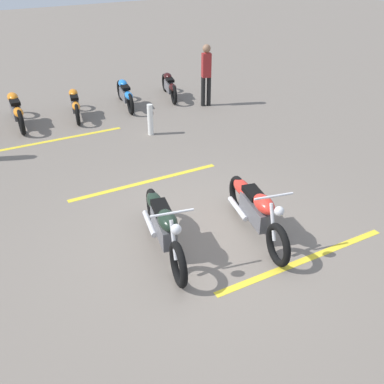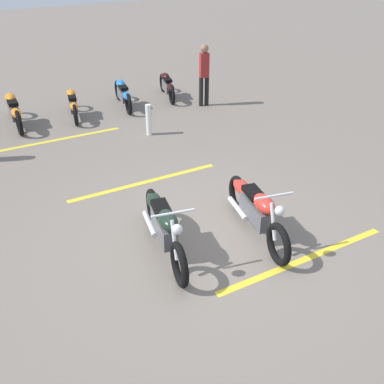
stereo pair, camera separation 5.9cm
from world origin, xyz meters
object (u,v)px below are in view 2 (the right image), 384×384
(motorcycle_row_far_left, at_px, (167,86))
(bystander_near_row, at_px, (204,72))
(motorcycle_row_right, at_px, (14,110))
(motorcycle_bright_foreground, at_px, (255,209))
(motorcycle_row_left, at_px, (123,94))
(motorcycle_row_center, at_px, (73,104))
(bollard_post, at_px, (149,120))
(motorcycle_dark_foreground, at_px, (164,225))

(motorcycle_row_far_left, bearing_deg, bystander_near_row, -137.45)
(motorcycle_row_right, distance_m, bystander_near_row, 5.28)
(motorcycle_bright_foreground, xyz_separation_m, motorcycle_row_left, (6.96, -0.79, -0.06))
(motorcycle_row_right, bearing_deg, bystander_near_row, -99.11)
(motorcycle_bright_foreground, height_order, motorcycle_row_center, motorcycle_bright_foreground)
(motorcycle_row_left, bearing_deg, motorcycle_row_far_left, -75.29)
(motorcycle_row_far_left, xyz_separation_m, motorcycle_row_right, (0.05, 4.54, 0.05))
(motorcycle_row_left, height_order, bystander_near_row, bystander_near_row)
(motorcycle_row_center, distance_m, motorcycle_row_right, 1.52)
(motorcycle_row_far_left, xyz_separation_m, bollard_post, (-2.32, 1.83, 0.00))
(motorcycle_row_far_left, bearing_deg, motorcycle_row_left, 109.89)
(bollard_post, bearing_deg, motorcycle_row_left, -8.15)
(motorcycle_row_right, bearing_deg, motorcycle_row_left, -88.00)
(motorcycle_dark_foreground, relative_size, motorcycle_row_right, 1.01)
(motorcycle_row_center, relative_size, bystander_near_row, 1.06)
(motorcycle_row_left, height_order, motorcycle_row_center, motorcycle_row_left)
(motorcycle_bright_foreground, bearing_deg, motorcycle_row_far_left, 176.38)
(motorcycle_row_left, relative_size, bollard_post, 2.49)
(motorcycle_bright_foreground, distance_m, motorcycle_dark_foreground, 1.55)
(motorcycle_row_center, distance_m, bollard_post, 2.49)
(motorcycle_row_center, relative_size, motorcycle_row_right, 0.87)
(motorcycle_row_left, height_order, motorcycle_row_right, motorcycle_row_right)
(motorcycle_bright_foreground, height_order, motorcycle_row_right, motorcycle_bright_foreground)
(motorcycle_row_center, xyz_separation_m, bystander_near_row, (-1.04, -3.60, 0.59))
(motorcycle_dark_foreground, height_order, motorcycle_row_right, motorcycle_dark_foreground)
(motorcycle_row_right, bearing_deg, motorcycle_row_far_left, -86.18)
(motorcycle_row_right, bearing_deg, motorcycle_row_center, -92.55)
(bystander_near_row, bearing_deg, motorcycle_row_left, -101.34)
(motorcycle_row_left, bearing_deg, bollard_post, -176.49)
(motorcycle_dark_foreground, xyz_separation_m, motorcycle_row_right, (6.70, 0.74, -0.02))
(motorcycle_row_left, height_order, bollard_post, bollard_post)
(motorcycle_bright_foreground, bearing_deg, bollard_post, -171.18)
(motorcycle_bright_foreground, distance_m, motorcycle_row_left, 7.01)
(motorcycle_dark_foreground, xyz_separation_m, motorcycle_row_left, (6.57, -2.29, -0.06))
(motorcycle_row_left, distance_m, bollard_post, 2.26)
(motorcycle_bright_foreground, xyz_separation_m, bollard_post, (4.72, -0.47, -0.07))
(bollard_post, bearing_deg, bystander_near_row, -64.65)
(motorcycle_row_far_left, relative_size, bollard_post, 2.35)
(motorcycle_dark_foreground, xyz_separation_m, motorcycle_row_far_left, (6.65, -3.80, -0.07))
(motorcycle_dark_foreground, height_order, motorcycle_row_left, motorcycle_dark_foreground)
(motorcycle_row_far_left, xyz_separation_m, bystander_near_row, (-1.18, -0.57, 0.59))
(motorcycle_dark_foreground, distance_m, motorcycle_row_center, 6.56)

